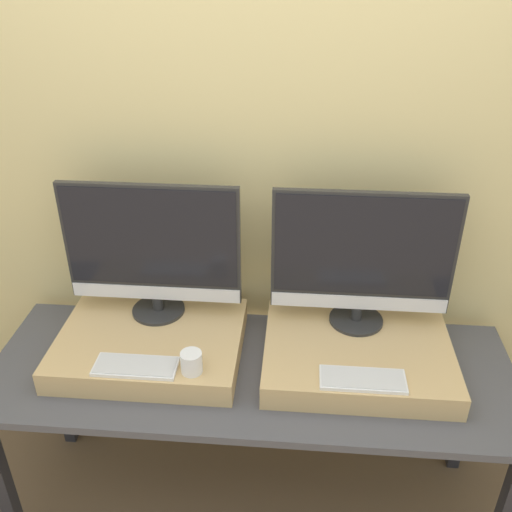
{
  "coord_description": "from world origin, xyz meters",
  "views": [
    {
      "loc": [
        0.15,
        -1.24,
        2.1
      ],
      "look_at": [
        0.0,
        0.53,
        1.08
      ],
      "focal_mm": 40.0,
      "sensor_mm": 36.0,
      "label": 1
    }
  ],
  "objects_px": {
    "monitor_left": "(152,249)",
    "keyboard_right": "(363,379)",
    "monitor_right": "(363,258)",
    "keyboard_left": "(136,366)",
    "mug": "(191,362)"
  },
  "relations": [
    {
      "from": "monitor_left",
      "to": "keyboard_right",
      "type": "distance_m",
      "value": 0.87
    },
    {
      "from": "keyboard_left",
      "to": "keyboard_right",
      "type": "distance_m",
      "value": 0.76
    },
    {
      "from": "monitor_right",
      "to": "keyboard_right",
      "type": "distance_m",
      "value": 0.43
    },
    {
      "from": "keyboard_left",
      "to": "monitor_right",
      "type": "bearing_deg",
      "value": 23.53
    },
    {
      "from": "keyboard_left",
      "to": "mug",
      "type": "relative_size",
      "value": 3.67
    },
    {
      "from": "keyboard_right",
      "to": "keyboard_left",
      "type": "bearing_deg",
      "value": 180.0
    },
    {
      "from": "monitor_left",
      "to": "keyboard_right",
      "type": "height_order",
      "value": "monitor_left"
    },
    {
      "from": "mug",
      "to": "keyboard_right",
      "type": "relative_size",
      "value": 0.27
    },
    {
      "from": "monitor_left",
      "to": "keyboard_right",
      "type": "xyz_separation_m",
      "value": [
        0.76,
        -0.33,
        -0.27
      ]
    },
    {
      "from": "monitor_right",
      "to": "keyboard_left",
      "type": "bearing_deg",
      "value": -156.47
    },
    {
      "from": "monitor_left",
      "to": "mug",
      "type": "height_order",
      "value": "monitor_left"
    },
    {
      "from": "monitor_left",
      "to": "monitor_right",
      "type": "relative_size",
      "value": 1.0
    },
    {
      "from": "keyboard_left",
      "to": "monitor_left",
      "type": "bearing_deg",
      "value": 90.0
    },
    {
      "from": "monitor_left",
      "to": "keyboard_left",
      "type": "distance_m",
      "value": 0.43
    },
    {
      "from": "keyboard_right",
      "to": "monitor_right",
      "type": "bearing_deg",
      "value": 90.0
    }
  ]
}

